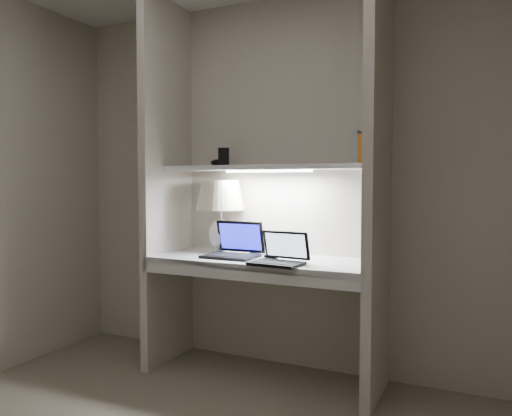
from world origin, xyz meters
The scene contains 17 objects.
back_wall centered at (0.00, 1.50, 1.25)m, with size 3.20×0.01×2.50m, color #BFB4A3.
alcove_panel_left centered at (-0.73, 1.23, 1.25)m, with size 0.06×0.55×2.50m, color #BFB4A3.
alcove_panel_right centered at (0.73, 1.23, 1.25)m, with size 0.06×0.55×2.50m, color #BFB4A3.
desk centered at (0.00, 1.23, 0.75)m, with size 1.40×0.55×0.04m, color white.
desk_apron centered at (0.00, 0.96, 0.72)m, with size 1.46×0.03×0.10m, color silver.
shelf centered at (0.00, 1.32, 1.35)m, with size 1.40×0.36×0.03m, color silver.
strip_light centered at (0.00, 1.32, 1.33)m, with size 0.60×0.04×0.01m, color white.
table_lamp centered at (-0.38, 1.36, 1.11)m, with size 0.34×0.34×0.50m.
laptop_main centered at (-0.19, 1.20, 0.82)m, with size 0.34×0.29×0.23m.
laptop_netbook centered at (0.19, 1.06, 0.81)m, with size 0.32×0.28×0.19m.
speaker centered at (-0.09, 1.37, 0.85)m, with size 0.11×0.08×0.15m, color silver.
mouse centered at (0.08, 1.20, 0.79)m, with size 0.10×0.06×0.04m, color black.
cable_coil centered at (-0.11, 1.22, 0.78)m, with size 0.11×0.11×0.01m, color black.
sticky_note centered at (-0.36, 1.32, 0.77)m, with size 0.07×0.07×0.00m, color yellow.
book_row centered at (0.64, 1.41, 1.46)m, with size 0.20×0.14×0.21m.
shelf_box centered at (-0.34, 1.34, 1.43)m, with size 0.07×0.05×0.12m, color black.
shelf_gadget centered at (-0.40, 1.38, 1.39)m, with size 0.12×0.08×0.05m, color black.
Camera 1 is at (1.32, -1.66, 1.26)m, focal length 35.00 mm.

